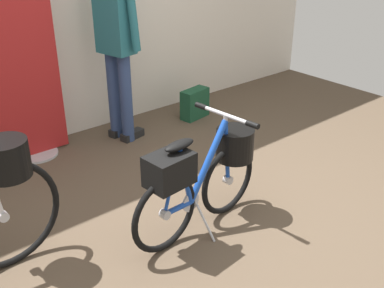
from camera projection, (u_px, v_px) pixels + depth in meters
name	position (u px, v px, depth m)	size (l,w,h in m)	color
ground_plane	(233.00, 233.00, 3.12)	(6.41, 6.41, 0.00)	brown
floor_banner_stand	(23.00, 66.00, 3.79)	(0.60, 0.36, 1.80)	#B7B7BC
folding_bike_foreground	(204.00, 172.00, 3.02)	(1.11, 0.53, 0.78)	black
visitor_near_wall	(116.00, 35.00, 4.03)	(0.32, 0.52, 1.71)	navy
backpack_on_floor	(194.00, 104.00, 4.85)	(0.33, 0.21, 0.31)	#19472D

